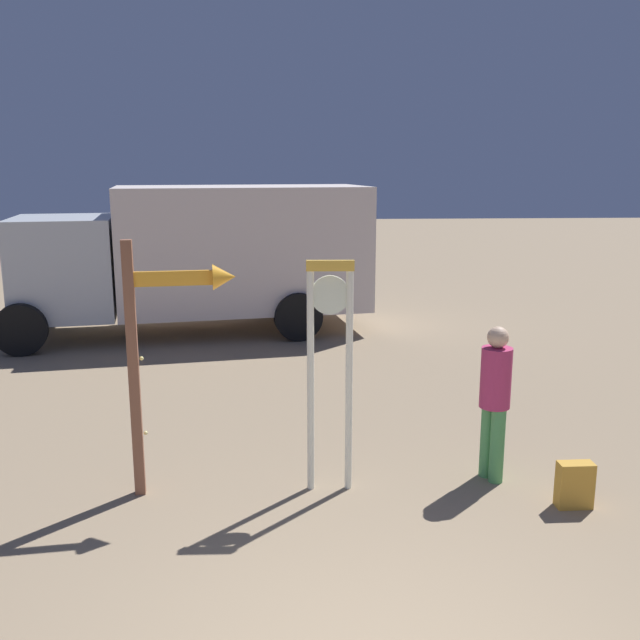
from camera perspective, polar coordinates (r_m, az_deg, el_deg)
The scene contains 5 objects.
standing_clock at distance 6.86m, azimuth 0.80°, elevation -2.73°, with size 0.46×0.11×2.32m.
arrow_sign at distance 6.89m, azimuth -12.30°, elevation -0.80°, with size 1.06×0.29×2.53m.
person_near_clock at distance 7.43m, azimuth 13.96°, elevation -5.95°, with size 0.31×0.31×1.63m.
backpack at distance 7.31m, azimuth 19.88°, elevation -12.45°, with size 0.34×0.20×0.45m.
box_truck_near at distance 13.88m, azimuth -9.32°, elevation 5.37°, with size 7.10×3.44×2.82m.
Camera 1 is at (-0.62, -3.65, 3.19)m, focal length 39.55 mm.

